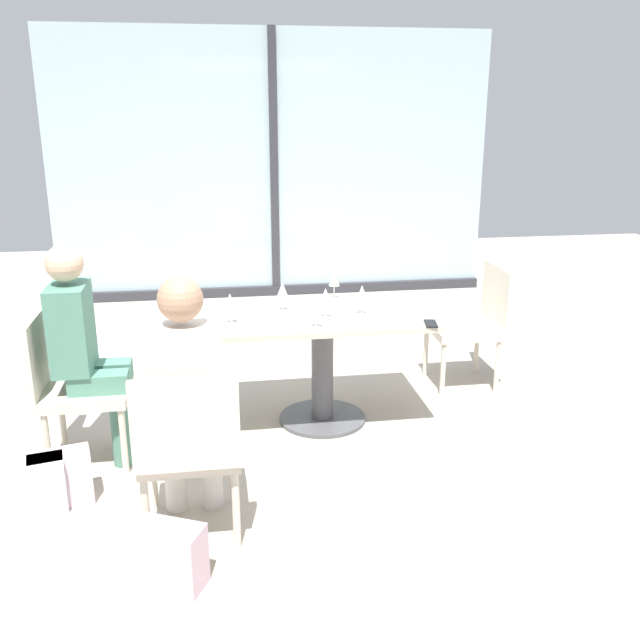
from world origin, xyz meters
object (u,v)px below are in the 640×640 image
(chair_front_left, at_px, (189,443))
(wine_glass_2, at_px, (230,302))
(wine_glass_3, at_px, (362,294))
(handbag_1, at_px, (169,556))
(chair_side_end, at_px, (68,380))
(wine_glass_4, at_px, (325,297))
(dining_table_main, at_px, (322,341))
(person_side_end, at_px, (85,345))
(coffee_cup, at_px, (380,307))
(handbag_0, at_px, (61,478))
(handbag_2, at_px, (34,486))
(person_front_left, at_px, (187,392))
(chair_far_right, at_px, (476,318))
(wine_glass_0, at_px, (316,306))
(wine_glass_5, at_px, (334,279))
(cell_phone_on_table, at_px, (431,324))
(wine_glass_1, at_px, (282,290))

(chair_front_left, height_order, wine_glass_2, wine_glass_2)
(wine_glass_3, xyz_separation_m, handbag_1, (-1.13, -1.43, -0.72))
(chair_side_end, xyz_separation_m, wine_glass_4, (1.49, 0.19, 0.37))
(dining_table_main, bearing_deg, person_side_end, -167.33)
(coffee_cup, xyz_separation_m, handbag_0, (-1.81, -0.67, -0.64))
(wine_glass_2, xyz_separation_m, handbag_0, (-0.91, -0.62, -0.72))
(person_side_end, bearing_deg, wine_glass_3, 8.07)
(coffee_cup, height_order, handbag_2, coffee_cup)
(person_front_left, bearing_deg, chair_side_end, 131.81)
(person_front_left, xyz_separation_m, wine_glass_3, (1.03, 0.99, 0.16))
(chair_front_left, bearing_deg, handbag_2, 155.85)
(wine_glass_4, relative_size, handbag_1, 0.62)
(chair_far_right, distance_m, person_side_end, 2.69)
(person_front_left, xyz_separation_m, wine_glass_4, (0.80, 0.96, 0.16))
(chair_far_right, relative_size, coffee_cup, 9.67)
(dining_table_main, distance_m, wine_glass_0, 0.45)
(chair_front_left, distance_m, handbag_0, 0.87)
(chair_side_end, bearing_deg, chair_front_left, -51.96)
(chair_far_right, bearing_deg, person_front_left, -142.41)
(chair_front_left, distance_m, wine_glass_4, 1.38)
(wine_glass_5, bearing_deg, coffee_cup, -62.27)
(wine_glass_2, bearing_deg, chair_front_left, -102.70)
(dining_table_main, xyz_separation_m, wine_glass_2, (-0.57, -0.15, 0.32))
(wine_glass_5, bearing_deg, chair_front_left, -121.98)
(wine_glass_2, bearing_deg, coffee_cup, 3.21)
(chair_far_right, height_order, wine_glass_2, wine_glass_2)
(chair_front_left, distance_m, cell_phone_on_table, 1.65)
(handbag_0, relative_size, handbag_2, 1.00)
(chair_side_end, distance_m, handbag_1, 1.38)
(chair_front_left, bearing_deg, wine_glass_5, 58.02)
(chair_front_left, distance_m, person_front_left, 0.23)
(dining_table_main, relative_size, wine_glass_2, 7.20)
(chair_front_left, relative_size, person_front_left, 0.69)
(wine_glass_0, bearing_deg, coffee_cup, 26.26)
(wine_glass_0, xyz_separation_m, coffee_cup, (0.42, 0.21, -0.09))
(person_front_left, height_order, wine_glass_4, person_front_left)
(wine_glass_1, bearing_deg, dining_table_main, -16.75)
(chair_side_end, bearing_deg, wine_glass_5, 20.93)
(wine_glass_4, distance_m, handbag_0, 1.77)
(wine_glass_1, bearing_deg, wine_glass_4, -38.09)
(dining_table_main, xyz_separation_m, cell_phone_on_table, (0.59, -0.34, 0.19))
(wine_glass_0, distance_m, handbag_2, 1.75)
(wine_glass_3, height_order, coffee_cup, wine_glass_3)
(chair_front_left, xyz_separation_m, wine_glass_0, (0.72, 0.88, 0.37))
(coffee_cup, distance_m, handbag_0, 2.04)
(wine_glass_4, height_order, handbag_2, wine_glass_4)
(wine_glass_4, bearing_deg, person_side_end, -171.98)
(person_front_left, bearing_deg, handbag_1, -102.33)
(chair_far_right, relative_size, handbag_0, 2.90)
(dining_table_main, relative_size, handbag_0, 4.44)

